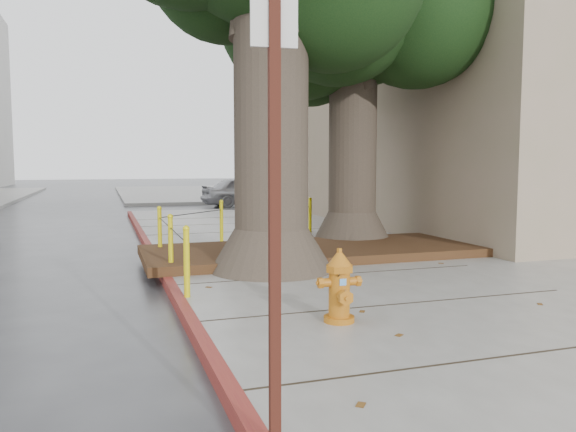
% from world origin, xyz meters
% --- Properties ---
extents(ground, '(140.00, 140.00, 0.00)m').
position_xyz_m(ground, '(0.00, 0.00, 0.00)').
color(ground, '#28282B').
rests_on(ground, ground).
extents(sidewalk_far, '(16.00, 20.00, 0.15)m').
position_xyz_m(sidewalk_far, '(6.00, 30.00, 0.07)').
color(sidewalk_far, slate).
rests_on(sidewalk_far, ground).
extents(curb_red, '(0.14, 26.00, 0.16)m').
position_xyz_m(curb_red, '(-2.00, 2.50, 0.07)').
color(curb_red, maroon).
rests_on(curb_red, ground).
extents(planter_bed, '(6.40, 2.60, 0.16)m').
position_xyz_m(planter_bed, '(0.90, 3.90, 0.23)').
color(planter_bed, black).
rests_on(planter_bed, sidewalk_main).
extents(building_corner, '(12.00, 13.00, 10.00)m').
position_xyz_m(building_corner, '(10.00, 8.50, 5.00)').
color(building_corner, gray).
rests_on(building_corner, ground).
extents(building_side_white, '(10.00, 10.00, 9.00)m').
position_xyz_m(building_side_white, '(16.00, 26.00, 4.50)').
color(building_side_white, silver).
rests_on(building_side_white, ground).
extents(building_side_grey, '(12.00, 14.00, 12.00)m').
position_xyz_m(building_side_grey, '(22.00, 32.00, 6.00)').
color(building_side_grey, slate).
rests_on(building_side_grey, ground).
extents(tree_far, '(4.50, 3.80, 7.17)m').
position_xyz_m(tree_far, '(2.64, 5.32, 5.02)').
color(tree_far, '#4C3F33').
rests_on(tree_far, sidewalk_main).
extents(bollard_ring, '(3.79, 5.39, 0.95)m').
position_xyz_m(bollard_ring, '(-0.87, 4.38, 0.66)').
color(bollard_ring, '#CEBC0B').
rests_on(bollard_ring, sidewalk_main).
extents(fire_hydrant, '(0.43, 0.39, 0.82)m').
position_xyz_m(fire_hydrant, '(-0.47, -0.49, 0.55)').
color(fire_hydrant, '#BE6A13').
rests_on(fire_hydrant, sidewalk_main).
extents(signpost, '(0.28, 0.07, 2.78)m').
position_xyz_m(signpost, '(-1.95, -2.91, 1.73)').
color(signpost, '#471911').
rests_on(signpost, sidewalk_main).
extents(car_silver, '(4.05, 1.85, 1.35)m').
position_xyz_m(car_silver, '(3.22, 18.51, 0.67)').
color(car_silver, '#A5A6AB').
rests_on(car_silver, ground).
extents(car_red, '(4.03, 1.45, 1.32)m').
position_xyz_m(car_red, '(9.40, 18.39, 0.66)').
color(car_red, maroon).
rests_on(car_red, ground).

